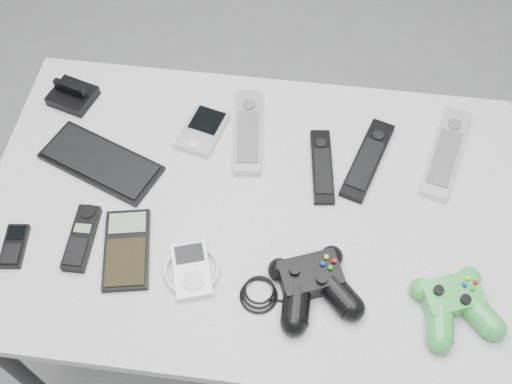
# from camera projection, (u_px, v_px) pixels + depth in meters

# --- Properties ---
(floor) EXTENTS (3.50, 3.50, 0.00)m
(floor) POSITION_uv_depth(u_px,v_px,m) (226.00, 326.00, 1.87)
(floor) COLOR slate
(floor) RESTS_ON ground
(desk) EXTENTS (1.11, 0.72, 0.75)m
(desk) POSITION_uv_depth(u_px,v_px,m) (253.00, 222.00, 1.29)
(desk) COLOR gray
(desk) RESTS_ON floor
(pda_keyboard) EXTENTS (0.28, 0.20, 0.02)m
(pda_keyboard) POSITION_uv_depth(u_px,v_px,m) (101.00, 162.00, 1.28)
(pda_keyboard) COLOR black
(pda_keyboard) RESTS_ON desk
(dock_bracket) EXTENTS (0.11, 0.11, 0.05)m
(dock_bracket) POSITION_uv_depth(u_px,v_px,m) (71.00, 92.00, 1.37)
(dock_bracket) COLOR black
(dock_bracket) RESTS_ON desk
(pda) EXTENTS (0.11, 0.14, 0.02)m
(pda) POSITION_uv_depth(u_px,v_px,m) (203.00, 130.00, 1.33)
(pda) COLOR #A8A8AF
(pda) RESTS_ON desk
(remote_silver_a) EXTENTS (0.08, 0.23, 0.03)m
(remote_silver_a) POSITION_uv_depth(u_px,v_px,m) (248.00, 131.00, 1.32)
(remote_silver_a) COLOR #A8A8AF
(remote_silver_a) RESTS_ON desk
(remote_black_a) EXTENTS (0.06, 0.19, 0.02)m
(remote_black_a) POSITION_uv_depth(u_px,v_px,m) (322.00, 166.00, 1.27)
(remote_black_a) COLOR black
(remote_black_a) RESTS_ON desk
(remote_black_b) EXTENTS (0.12, 0.22, 0.02)m
(remote_black_b) POSITION_uv_depth(u_px,v_px,m) (368.00, 159.00, 1.28)
(remote_black_b) COLOR black
(remote_black_b) RESTS_ON desk
(remote_silver_b) EXTENTS (0.12, 0.25, 0.02)m
(remote_silver_b) POSITION_uv_depth(u_px,v_px,m) (446.00, 152.00, 1.29)
(remote_silver_b) COLOR #BCBCC3
(remote_silver_b) RESTS_ON desk
(mobile_phone) EXTENTS (0.05, 0.10, 0.02)m
(mobile_phone) POSITION_uv_depth(u_px,v_px,m) (14.00, 246.00, 1.17)
(mobile_phone) COLOR black
(mobile_phone) RESTS_ON desk
(cordless_handset) EXTENTS (0.05, 0.14, 0.02)m
(cordless_handset) POSITION_uv_depth(u_px,v_px,m) (82.00, 238.00, 1.18)
(cordless_handset) COLOR black
(cordless_handset) RESTS_ON desk
(calculator) EXTENTS (0.12, 0.19, 0.02)m
(calculator) POSITION_uv_depth(u_px,v_px,m) (127.00, 249.00, 1.17)
(calculator) COLOR black
(calculator) RESTS_ON desk
(mp3_player) EXTENTS (0.14, 0.14, 0.02)m
(mp3_player) POSITION_uv_depth(u_px,v_px,m) (192.00, 270.00, 1.14)
(mp3_player) COLOR silver
(mp3_player) RESTS_ON desk
(controller_black) EXTENTS (0.31, 0.26, 0.05)m
(controller_black) POSITION_uv_depth(u_px,v_px,m) (313.00, 283.00, 1.11)
(controller_black) COLOR black
(controller_black) RESTS_ON desk
(controller_green) EXTENTS (0.19, 0.20, 0.05)m
(controller_green) POSITION_uv_depth(u_px,v_px,m) (455.00, 303.00, 1.09)
(controller_green) COLOR #23833B
(controller_green) RESTS_ON desk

